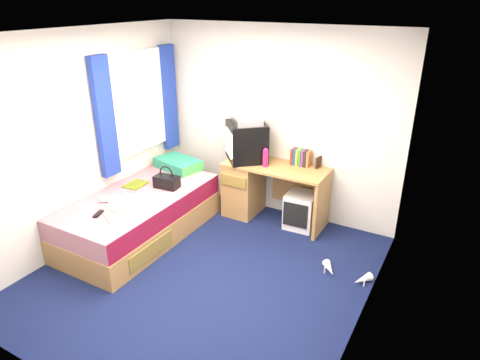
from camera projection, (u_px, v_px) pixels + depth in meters
The scene contains 20 objects.
ground at pixel (205, 273), 4.51m from camera, with size 3.40×3.40×0.00m, color #0C1438.
room_shell at pixel (200, 142), 3.93m from camera, with size 3.40×3.40×3.40m.
bed at pixel (140, 216), 5.11m from camera, with size 1.01×2.00×0.54m.
pillow at pixel (178, 164), 5.75m from camera, with size 0.60×0.38×0.13m, color #176F96.
desk at pixel (256, 186), 5.56m from camera, with size 1.30×0.55×0.75m.
storage_cube at pixel (301, 210), 5.33m from camera, with size 0.36×0.36×0.45m, color white.
crt_tv at pixel (246, 141), 5.40m from camera, with size 0.66×0.67×0.49m.
vcr at pixel (247, 119), 5.28m from camera, with size 0.44×0.32×0.08m, color silver.
book_row at pixel (301, 157), 5.28m from camera, with size 0.24×0.13×0.20m.
picture_frame at pixel (318, 162), 5.20m from camera, with size 0.02×0.12×0.14m, color black.
pink_water_bottle at pixel (265, 158), 5.23m from camera, with size 0.07×0.07×0.21m, color #E4205F.
aerosol_can at pixel (266, 155), 5.39m from camera, with size 0.05×0.05×0.19m, color white.
handbag at pixel (167, 181), 5.17m from camera, with size 0.31×0.19×0.28m.
towel at pixel (128, 204), 4.67m from camera, with size 0.31×0.26×0.10m, color white.
magazine at pixel (136, 185), 5.26m from camera, with size 0.21×0.28×0.01m, color #ACCA16.
water_bottle at pixel (110, 199), 4.83m from camera, with size 0.07×0.07×0.20m, color silver.
colour_swatch_fan at pixel (108, 217), 4.49m from camera, with size 0.22×0.06×0.01m, color orange.
remote_control at pixel (98, 214), 4.56m from camera, with size 0.05×0.16×0.02m, color black.
window_assembly at pixel (138, 106), 5.36m from camera, with size 0.11×1.42×1.40m.
white_heels at pixel (346, 274), 4.43m from camera, with size 0.55×0.25×0.09m.
Camera 1 is at (2.16, -3.08, 2.70)m, focal length 32.00 mm.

